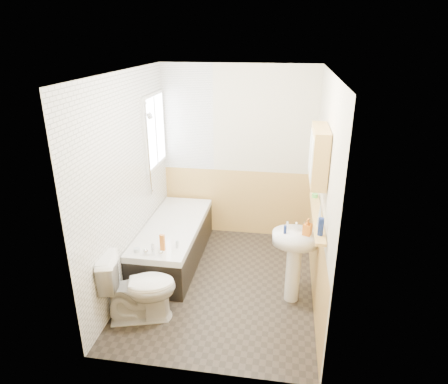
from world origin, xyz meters
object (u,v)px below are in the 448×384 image
(sink, at_px, (294,252))
(pine_shelf, at_px, (317,216))
(medicine_cabinet, at_px, (319,155))
(toilet, at_px, (139,287))
(bathtub, at_px, (174,241))

(sink, xyz_separation_m, pine_shelf, (0.20, -0.07, 0.49))
(sink, distance_m, pine_shelf, 0.54)
(pine_shelf, bearing_deg, medicine_cabinet, 103.04)
(toilet, xyz_separation_m, pine_shelf, (1.80, 0.52, 0.72))
(bathtub, bearing_deg, toilet, -91.42)
(sink, relative_size, medicine_cabinet, 1.54)
(bathtub, relative_size, sink, 1.84)
(sink, bearing_deg, pine_shelf, -23.54)
(pine_shelf, bearing_deg, bathtub, 158.77)
(bathtub, xyz_separation_m, medicine_cabinet, (1.74, -0.57, 1.44))
(sink, distance_m, medicine_cabinet, 1.12)
(medicine_cabinet, bearing_deg, pine_shelf, -76.96)
(bathtub, relative_size, toilet, 2.29)
(toilet, bearing_deg, bathtub, -17.52)
(toilet, xyz_separation_m, medicine_cabinet, (1.77, 0.64, 1.34))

